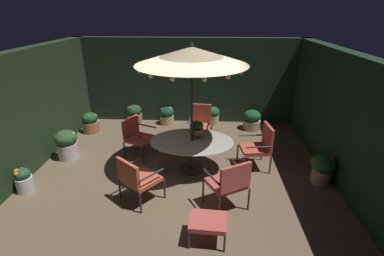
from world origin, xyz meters
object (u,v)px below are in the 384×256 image
patio_umbrella (192,56)px  potted_plant_back_center (167,115)px  potted_plant_right_near (67,144)px  potted_plant_front_corner (135,114)px  potted_plant_left_near (252,120)px  centerpiece_planter (196,128)px  patio_chair_south (230,182)px  potted_plant_back_right (24,180)px  potted_plant_left_far (213,115)px  patio_dining_table (192,145)px  potted_plant_back_left (322,168)px  patio_chair_east (137,134)px  patio_chair_southeast (137,177)px  patio_chair_northeast (201,122)px  patio_chair_north (260,144)px  potted_plant_right_far (90,123)px  ottoman_footrest (208,222)px

patio_umbrella → potted_plant_back_center: (-0.93, 2.69, -2.24)m
potted_plant_right_near → potted_plant_front_corner: 2.61m
potted_plant_left_near → potted_plant_front_corner: size_ratio=1.06×
centerpiece_planter → patio_chair_south: (0.64, -1.49, -0.36)m
potted_plant_back_right → potted_plant_left_far: bearing=44.9°
patio_dining_table → potted_plant_back_left: patio_dining_table is taller
patio_dining_table → patio_chair_east: bearing=155.8°
centerpiece_planter → potted_plant_back_left: size_ratio=0.65×
patio_chair_southeast → potted_plant_back_right: size_ratio=1.78×
patio_chair_northeast → potted_plant_left_far: size_ratio=1.83×
patio_chair_south → potted_plant_left_far: patio_chair_south is taller
potted_plant_back_left → potted_plant_back_right: 5.98m
patio_dining_table → patio_umbrella: patio_umbrella is taller
patio_umbrella → potted_plant_left_far: 3.56m
patio_chair_north → potted_plant_right_far: patio_chair_north is taller
potted_plant_back_center → potted_plant_front_corner: (-1.05, 0.08, 0.00)m
patio_dining_table → patio_chair_northeast: (0.15, 1.50, -0.07)m
ottoman_footrest → potted_plant_left_near: bearing=73.8°
ottoman_footrest → potted_plant_back_right: (-3.61, 1.06, -0.09)m
patio_chair_south → potted_plant_back_right: 4.00m
potted_plant_back_right → patio_dining_table: bearing=17.1°
patio_chair_north → patio_chair_southeast: bearing=-150.7°
potted_plant_front_corner → potted_plant_back_center: bearing=-4.2°
patio_chair_northeast → potted_plant_back_left: (2.56, -1.86, -0.21)m
patio_chair_northeast → potted_plant_back_center: 1.63m
patio_chair_south → potted_plant_right_near: patio_chair_south is taller
potted_plant_right_near → potted_plant_back_right: bearing=-99.3°
centerpiece_planter → patio_chair_east: (-1.46, 0.44, -0.40)m
patio_chair_northeast → potted_plant_right_near: (-3.17, -1.13, -0.18)m
potted_plant_front_corner → potted_plant_back_right: bearing=-108.5°
patio_chair_east → potted_plant_back_center: 2.14m
patio_umbrella → patio_chair_southeast: (-0.94, -1.17, -1.99)m
patio_chair_east → patio_umbrella: bearing=-24.2°
patio_chair_east → potted_plant_left_near: patio_chair_east is taller
centerpiece_planter → potted_plant_back_left: bearing=-11.5°
patio_dining_table → ottoman_footrest: (0.37, -2.06, -0.28)m
potted_plant_back_center → potted_plant_back_left: size_ratio=0.87×
patio_chair_south → potted_plant_front_corner: patio_chair_south is taller
potted_plant_right_far → potted_plant_left_far: size_ratio=1.07×
patio_chair_north → potted_plant_back_center: 3.50m
potted_plant_right_near → potted_plant_left_far: potted_plant_right_near is taller
patio_umbrella → centerpiece_planter: size_ratio=6.91×
patio_chair_northeast → patio_dining_table: bearing=-95.7°
patio_chair_north → potted_plant_front_corner: bearing=143.5°
patio_chair_north → patio_chair_northeast: patio_chair_north is taller
patio_chair_south → potted_plant_left_near: 3.85m
patio_chair_north → patio_dining_table: bearing=-172.5°
patio_chair_north → potted_plant_back_left: (1.21, -0.55, -0.23)m
patio_dining_table → patio_chair_southeast: bearing=-128.7°
ottoman_footrest → potted_plant_left_far: 4.80m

